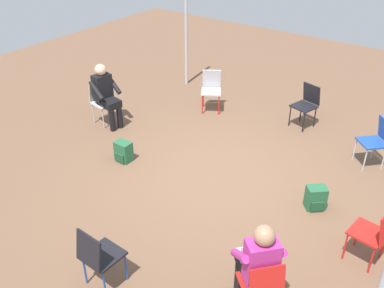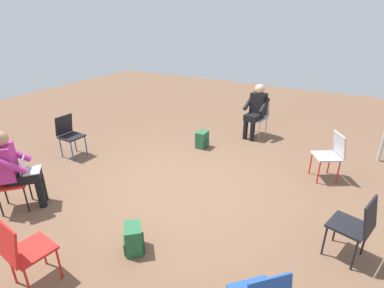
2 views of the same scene
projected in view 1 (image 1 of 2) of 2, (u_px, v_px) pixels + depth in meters
ground_plane at (218, 178)px, 6.98m from camera, size 16.54×16.54×0.00m
chair_south at (307, 103)px, 8.29m from camera, size 0.49×0.53×0.85m
chair_southwest at (377, 139)px, 7.08m from camera, size 0.58×0.58×0.85m
chair_north at (98, 255)px, 4.85m from camera, size 0.42×0.45×0.85m
chair_southeast at (211, 88)px, 8.91m from camera, size 0.56×0.58×0.85m
chair_west at (375, 232)px, 5.17m from camera, size 0.49×0.45×0.85m
chair_east at (102, 99)px, 8.42m from camera, size 0.50×0.46×0.85m
chair_northwest at (262, 285)px, 4.48m from camera, size 0.59×0.58×0.85m
person_with_laptop at (258, 260)px, 4.52m from camera, size 0.64×0.63×1.24m
person_in_black at (106, 93)px, 8.21m from camera, size 0.56×0.55×1.24m
backpack_near_laptop_user at (315, 199)px, 6.26m from camera, size 0.34×0.34×0.36m
backpack_by_empty_chair at (124, 153)px, 7.36m from camera, size 0.28×0.25×0.36m
tent_pole_far at (186, 27)px, 9.66m from camera, size 0.07×0.07×2.74m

